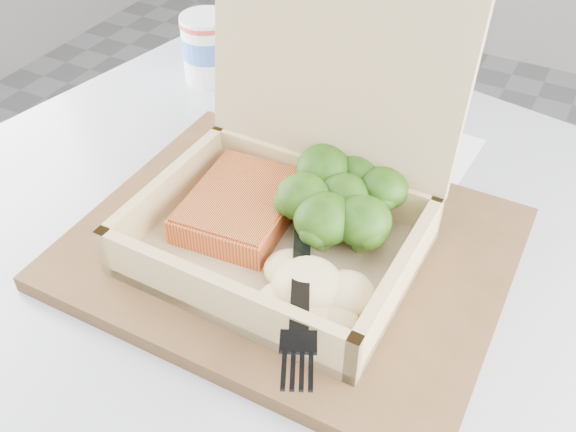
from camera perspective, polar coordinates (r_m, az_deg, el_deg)
The scene contains 9 objects.
cafe_table at distance 0.70m, azimuth -1.38°, elevation -14.07°, with size 0.86×0.86×0.71m.
serving_tray at distance 0.56m, azimuth 0.27°, elevation -2.85°, with size 0.36×0.29×0.02m, color brown.
takeout_container at distance 0.53m, azimuth 0.62°, elevation 2.85°, with size 0.23×0.21×0.21m.
salmon_fillet at distance 0.56m, azimuth -4.11°, elevation 0.91°, with size 0.09×0.11×0.02m, color orange.
broccoli_pile at distance 0.54m, azimuth 4.96°, elevation 1.20°, with size 0.12×0.12×0.04m, color #376817, non-canonical shape.
mashed_potatoes at distance 0.48m, azimuth 1.72°, elevation -6.06°, with size 0.09×0.08×0.03m, color beige.
plastic_fork at distance 0.49m, azimuth 1.24°, elevation -3.17°, with size 0.09×0.17×0.02m.
paper_cup at distance 0.80m, azimuth -7.12°, elevation 14.78°, with size 0.06×0.06×0.08m.
receipt at distance 0.68m, azimuth 12.27°, elevation 4.57°, with size 0.08×0.14×0.00m, color white.
Camera 1 is at (-0.19, -0.26, 1.10)m, focal length 40.00 mm.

